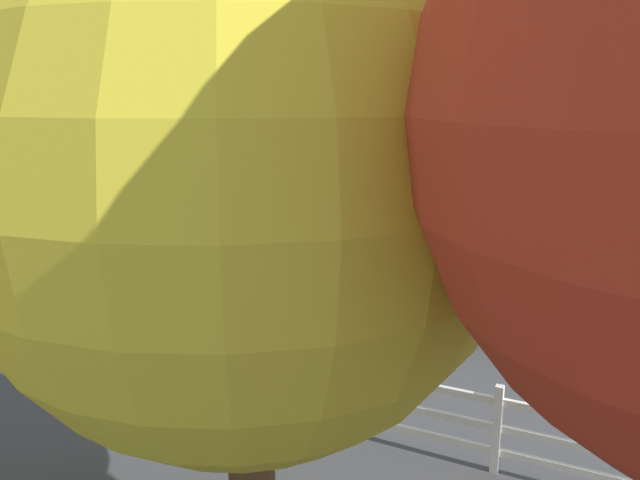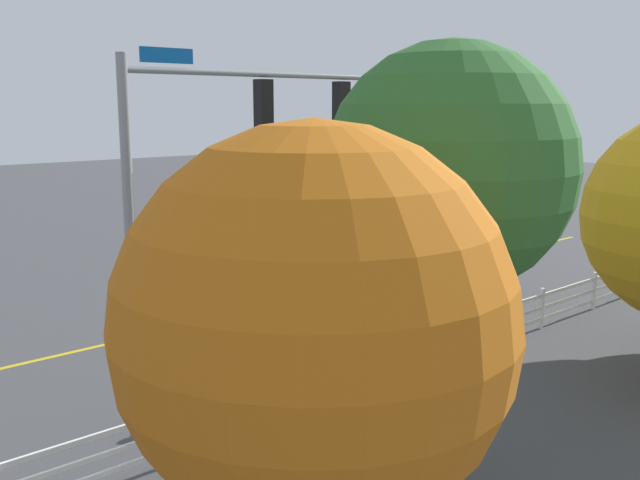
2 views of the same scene
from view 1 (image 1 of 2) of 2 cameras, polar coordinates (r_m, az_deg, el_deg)
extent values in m
plane|color=#444447|center=(16.81, -5.07, -2.62)|extent=(120.00, 120.00, 0.00)
cube|color=gold|center=(15.21, 7.99, -4.39)|extent=(28.00, 0.16, 0.01)
cube|color=black|center=(13.43, -22.81, 18.92)|extent=(0.32, 0.28, 1.00)
sphere|color=orange|center=(13.53, -22.31, 18.91)|extent=(0.17, 0.17, 0.17)
sphere|color=#148C19|center=(13.50, -22.18, 17.57)|extent=(0.17, 0.17, 0.17)
cube|color=#0C4C2D|center=(12.99, 13.79, -5.39)|extent=(4.04, 1.97, 0.58)
cube|color=black|center=(12.80, 14.80, -3.24)|extent=(1.82, 1.73, 0.48)
cylinder|color=black|center=(12.55, 6.80, -6.66)|extent=(0.64, 0.23, 0.64)
cylinder|color=black|center=(14.16, 9.06, -4.41)|extent=(0.64, 0.23, 0.64)
cylinder|color=black|center=(12.06, 19.30, -8.19)|extent=(0.64, 0.23, 0.64)
cylinder|color=black|center=(13.72, 20.09, -5.65)|extent=(0.64, 0.23, 0.64)
cube|color=silver|center=(17.27, 5.56, -0.49)|extent=(4.41, 1.87, 0.55)
cube|color=black|center=(17.23, 4.93, 1.37)|extent=(1.91, 1.65, 0.55)
cylinder|color=black|center=(17.63, 11.07, -0.99)|extent=(0.64, 0.23, 0.64)
cylinder|color=black|center=(16.07, 9.39, -2.30)|extent=(0.64, 0.23, 0.64)
cylinder|color=black|center=(18.63, 2.24, 0.01)|extent=(0.64, 0.23, 0.64)
cylinder|color=black|center=(17.16, -0.12, -1.13)|extent=(0.64, 0.23, 0.64)
cube|color=white|center=(8.23, 15.87, -16.31)|extent=(0.10, 0.10, 1.15)
cube|color=white|center=(9.07, -2.82, -12.88)|extent=(0.10, 0.10, 1.15)
cube|color=white|center=(10.66, -16.74, -9.36)|extent=(0.10, 0.10, 1.15)
cube|color=white|center=(12.71, -26.45, -6.53)|extent=(0.10, 0.10, 1.15)
cube|color=white|center=(9.65, -10.48, -9.03)|extent=(26.00, 0.06, 0.09)
cube|color=white|center=(9.78, -10.39, -10.92)|extent=(26.00, 0.06, 0.09)
cube|color=white|center=(9.92, -10.31, -12.61)|extent=(26.00, 0.06, 0.09)
sphere|color=yellow|center=(4.90, -6.99, 5.38)|extent=(4.27, 4.27, 4.27)
camera|label=2|loc=(21.45, -73.71, 8.01)|focal=40.16mm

